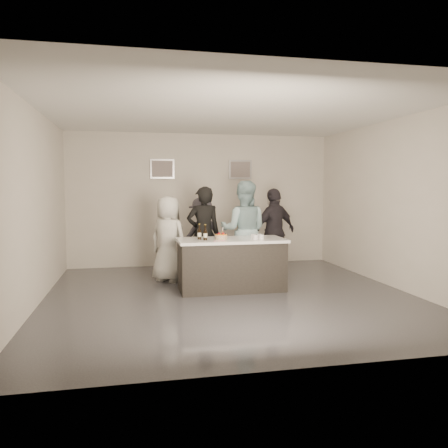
% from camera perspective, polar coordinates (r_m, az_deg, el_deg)
% --- Properties ---
extents(floor, '(6.00, 6.00, 0.00)m').
position_cam_1_polar(floor, '(7.35, 0.81, -9.30)').
color(floor, '#3D3D42').
rests_on(floor, ground).
extents(ceiling, '(6.00, 6.00, 0.00)m').
position_cam_1_polar(ceiling, '(7.22, 0.84, 14.45)').
color(ceiling, white).
extents(wall_back, '(6.00, 0.04, 3.00)m').
position_cam_1_polar(wall_back, '(10.07, -2.91, 3.18)').
color(wall_back, beige).
rests_on(wall_back, ground).
extents(wall_front, '(6.00, 0.04, 3.00)m').
position_cam_1_polar(wall_front, '(4.25, 9.67, 0.75)').
color(wall_front, beige).
rests_on(wall_front, ground).
extents(wall_left, '(0.04, 6.00, 3.00)m').
position_cam_1_polar(wall_left, '(7.10, -23.53, 2.05)').
color(wall_left, beige).
rests_on(wall_left, ground).
extents(wall_right, '(0.04, 6.00, 3.00)m').
position_cam_1_polar(wall_right, '(8.31, 21.46, 2.48)').
color(wall_right, beige).
rests_on(wall_right, ground).
extents(picture_left, '(0.54, 0.04, 0.44)m').
position_cam_1_polar(picture_left, '(9.95, -8.07, 7.14)').
color(picture_left, '#B2B2B7').
rests_on(picture_left, wall_back).
extents(picture_right, '(0.54, 0.04, 0.44)m').
position_cam_1_polar(picture_right, '(10.23, 2.13, 7.13)').
color(picture_right, '#B2B2B7').
rests_on(picture_right, wall_back).
extents(bar_counter, '(1.86, 0.86, 0.90)m').
position_cam_1_polar(bar_counter, '(7.65, 0.95, -5.28)').
color(bar_counter, white).
rests_on(bar_counter, ground).
extents(cake, '(0.21, 0.21, 0.08)m').
position_cam_1_polar(cake, '(7.50, -0.37, -1.72)').
color(cake, orange).
rests_on(cake, bar_counter).
extents(beer_bottle_a, '(0.07, 0.07, 0.26)m').
position_cam_1_polar(beer_bottle_a, '(7.47, -3.23, -1.04)').
color(beer_bottle_a, black).
rests_on(beer_bottle_a, bar_counter).
extents(beer_bottle_b, '(0.07, 0.07, 0.26)m').
position_cam_1_polar(beer_bottle_b, '(7.35, -2.46, -1.14)').
color(beer_bottle_b, black).
rests_on(beer_bottle_b, bar_counter).
extents(tumbler_cluster, '(0.19, 0.19, 0.08)m').
position_cam_1_polar(tumbler_cluster, '(7.60, 4.39, -1.63)').
color(tumbler_cluster, orange).
rests_on(tumbler_cluster, bar_counter).
extents(candles, '(0.24, 0.08, 0.01)m').
position_cam_1_polar(candles, '(7.26, -0.44, -2.22)').
color(candles, pink).
rests_on(candles, bar_counter).
extents(person_main_black, '(0.69, 0.48, 1.81)m').
position_cam_1_polar(person_main_black, '(8.47, -2.70, -1.20)').
color(person_main_black, black).
rests_on(person_main_black, ground).
extents(person_main_blue, '(1.11, 0.98, 1.91)m').
position_cam_1_polar(person_main_blue, '(8.50, 2.60, -0.81)').
color(person_main_blue, '#95BBC3').
rests_on(person_main_blue, ground).
extents(person_guest_left, '(0.94, 0.91, 1.63)m').
position_cam_1_polar(person_guest_left, '(8.35, -7.29, -1.94)').
color(person_guest_left, silver).
rests_on(person_guest_left, ground).
extents(person_guest_right, '(1.12, 0.82, 1.77)m').
position_cam_1_polar(person_guest_right, '(9.03, 6.62, -0.96)').
color(person_guest_right, '#27232A').
rests_on(person_guest_right, ground).
extents(person_guest_back, '(1.15, 0.87, 1.58)m').
position_cam_1_polar(person_guest_back, '(9.12, -2.85, -1.49)').
color(person_guest_back, '#323039').
rests_on(person_guest_back, ground).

